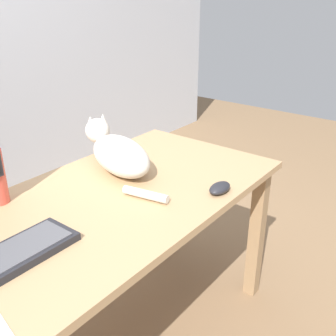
% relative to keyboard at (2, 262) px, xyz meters
% --- Properties ---
extents(desk, '(1.60, 0.74, 0.72)m').
position_rel_keyboard_xyz_m(desk, '(0.38, 0.05, -0.11)').
color(desk, tan).
rests_on(desk, ground_plane).
extents(keyboard, '(0.44, 0.15, 0.03)m').
position_rel_keyboard_xyz_m(keyboard, '(0.00, 0.00, 0.00)').
color(keyboard, '#232328').
rests_on(keyboard, desk).
extents(cat, '(0.29, 0.58, 0.20)m').
position_rel_keyboard_xyz_m(cat, '(0.66, 0.19, 0.07)').
color(cat, silver).
rests_on(cat, desk).
extents(computer_mouse, '(0.11, 0.06, 0.04)m').
position_rel_keyboard_xyz_m(computer_mouse, '(0.75, -0.25, 0.00)').
color(computer_mouse, '#232328').
rests_on(computer_mouse, desk).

